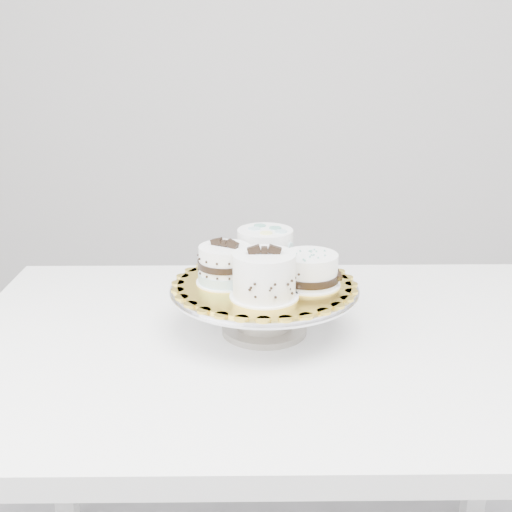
{
  "coord_description": "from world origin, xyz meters",
  "views": [
    {
      "loc": [
        -0.12,
        -0.96,
        1.28
      ],
      "look_at": [
        -0.15,
        0.17,
        0.9
      ],
      "focal_mm": 45.0,
      "sensor_mm": 36.0,
      "label": 1
    }
  ],
  "objects_px": {
    "cake_stand": "(264,300)",
    "cake_dots": "(265,249)",
    "cake_swirl": "(264,276)",
    "table": "(279,374)",
    "cake_banded": "(225,266)",
    "cake_ribbon": "(310,271)",
    "cake_board": "(264,284)"
  },
  "relations": [
    {
      "from": "cake_dots",
      "to": "table",
      "type": "bearing_deg",
      "value": -57.27
    },
    {
      "from": "table",
      "to": "cake_stand",
      "type": "bearing_deg",
      "value": 140.03
    },
    {
      "from": "cake_ribbon",
      "to": "cake_stand",
      "type": "bearing_deg",
      "value": 167.05
    },
    {
      "from": "table",
      "to": "cake_stand",
      "type": "xyz_separation_m",
      "value": [
        -0.03,
        0.02,
        0.14
      ]
    },
    {
      "from": "table",
      "to": "cake_board",
      "type": "relative_size",
      "value": 3.83
    },
    {
      "from": "table",
      "to": "cake_stand",
      "type": "distance_m",
      "value": 0.15
    },
    {
      "from": "cake_swirl",
      "to": "table",
      "type": "bearing_deg",
      "value": 54.69
    },
    {
      "from": "cake_swirl",
      "to": "cake_dots",
      "type": "bearing_deg",
      "value": 87.22
    },
    {
      "from": "cake_banded",
      "to": "cake_dots",
      "type": "relative_size",
      "value": 0.96
    },
    {
      "from": "cake_stand",
      "to": "cake_swirl",
      "type": "xyz_separation_m",
      "value": [
        0.0,
        -0.07,
        0.07
      ]
    },
    {
      "from": "table",
      "to": "cake_swirl",
      "type": "height_order",
      "value": "cake_swirl"
    },
    {
      "from": "cake_stand",
      "to": "cake_ribbon",
      "type": "distance_m",
      "value": 0.1
    },
    {
      "from": "cake_swirl",
      "to": "cake_dots",
      "type": "relative_size",
      "value": 0.9
    },
    {
      "from": "cake_board",
      "to": "cake_swirl",
      "type": "relative_size",
      "value": 2.65
    },
    {
      "from": "cake_banded",
      "to": "cake_stand",
      "type": "bearing_deg",
      "value": 27.47
    },
    {
      "from": "cake_dots",
      "to": "cake_ribbon",
      "type": "relative_size",
      "value": 1.13
    },
    {
      "from": "cake_dots",
      "to": "cake_swirl",
      "type": "bearing_deg",
      "value": -72.9
    },
    {
      "from": "cake_banded",
      "to": "cake_ribbon",
      "type": "distance_m",
      "value": 0.16
    },
    {
      "from": "table",
      "to": "cake_ribbon",
      "type": "relative_size",
      "value": 10.25
    },
    {
      "from": "table",
      "to": "cake_dots",
      "type": "height_order",
      "value": "cake_dots"
    },
    {
      "from": "cake_dots",
      "to": "cake_ribbon",
      "type": "bearing_deg",
      "value": -29.64
    },
    {
      "from": "cake_stand",
      "to": "cake_banded",
      "type": "distance_m",
      "value": 0.1
    },
    {
      "from": "cake_banded",
      "to": "cake_ribbon",
      "type": "xyz_separation_m",
      "value": [
        0.16,
        -0.01,
        -0.0
      ]
    },
    {
      "from": "table",
      "to": "cake_banded",
      "type": "height_order",
      "value": "cake_banded"
    },
    {
      "from": "cake_swirl",
      "to": "cake_ribbon",
      "type": "distance_m",
      "value": 0.1
    },
    {
      "from": "cake_swirl",
      "to": "cake_banded",
      "type": "distance_m",
      "value": 0.1
    },
    {
      "from": "cake_board",
      "to": "cake_stand",
      "type": "bearing_deg",
      "value": 0.0
    },
    {
      "from": "cake_banded",
      "to": "cake_ribbon",
      "type": "bearing_deg",
      "value": 24.75
    },
    {
      "from": "cake_stand",
      "to": "cake_ribbon",
      "type": "relative_size",
      "value": 2.92
    },
    {
      "from": "cake_swirl",
      "to": "cake_dots",
      "type": "height_order",
      "value": "cake_swirl"
    },
    {
      "from": "cake_stand",
      "to": "cake_dots",
      "type": "height_order",
      "value": "cake_dots"
    },
    {
      "from": "table",
      "to": "cake_board",
      "type": "height_order",
      "value": "cake_board"
    }
  ]
}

